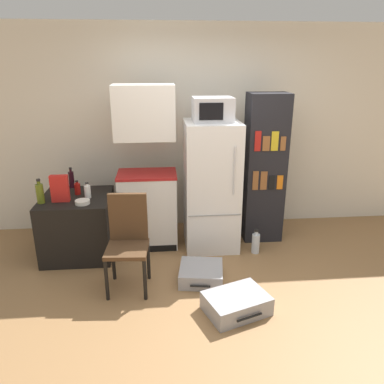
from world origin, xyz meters
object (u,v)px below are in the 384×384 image
at_px(bottle_ketchup_red, 77,188).
at_px(bottle_wine_dark, 71,179).
at_px(microwave, 213,109).
at_px(chair, 128,235).
at_px(bottle_olive_oil, 40,193).
at_px(cereal_box, 60,188).
at_px(suitcase_large_flat, 236,303).
at_px(side_table, 79,225).
at_px(bowl, 82,202).
at_px(bottle_milk_white, 88,191).
at_px(refrigerator, 211,186).
at_px(kitchen_hutch, 147,177).
at_px(water_bottle_front, 256,243).
at_px(bookshelf, 264,169).
at_px(suitcase_small_flat, 201,273).

bearing_deg(bottle_ketchup_red, bottle_wine_dark, 114.49).
relative_size(microwave, chair, 0.46).
height_order(bottle_ketchup_red, bottle_wine_dark, bottle_wine_dark).
bearing_deg(bottle_olive_oil, chair, -30.14).
relative_size(cereal_box, suitcase_large_flat, 0.46).
xyz_separation_m(side_table, bowl, (0.12, -0.23, 0.38)).
bearing_deg(cereal_box, bottle_milk_white, 18.79).
xyz_separation_m(bottle_ketchup_red, chair, (0.63, -0.82, -0.22)).
height_order(side_table, microwave, microwave).
xyz_separation_m(refrigerator, bottle_wine_dark, (-1.69, 0.27, 0.05)).
distance_m(kitchen_hutch, bottle_milk_white, 0.70).
distance_m(refrigerator, bottle_milk_white, 1.43).
xyz_separation_m(cereal_box, water_bottle_front, (2.21, -0.06, -0.73)).
height_order(microwave, bookshelf, bookshelf).
relative_size(bottle_ketchup_red, water_bottle_front, 0.54).
relative_size(bookshelf, suitcase_large_flat, 2.80).
xyz_separation_m(side_table, cereal_box, (-0.13, -0.13, 0.51)).
relative_size(refrigerator, bottle_ketchup_red, 9.27).
distance_m(kitchen_hutch, microwave, 1.10).
xyz_separation_m(refrigerator, bottle_olive_oil, (-1.91, -0.24, 0.06)).
distance_m(microwave, bookshelf, 1.02).
bearing_deg(refrigerator, suitcase_large_flat, -87.67).
bearing_deg(microwave, water_bottle_front, -28.12).
bearing_deg(cereal_box, bottle_wine_dark, 87.75).
relative_size(bottle_olive_oil, suitcase_large_flat, 0.42).
height_order(chair, suitcase_small_flat, chair).
distance_m(bottle_ketchup_red, cereal_box, 0.27).
xyz_separation_m(bottle_wine_dark, suitcase_large_flat, (1.74, -1.63, -0.73)).
xyz_separation_m(microwave, bottle_olive_oil, (-1.91, -0.24, -0.84)).
bearing_deg(suitcase_small_flat, refrigerator, 84.29).
bearing_deg(bowl, chair, -43.85).
bearing_deg(bottle_olive_oil, side_table, 26.16).
height_order(microwave, chair, microwave).
height_order(suitcase_large_flat, water_bottle_front, water_bottle_front).
relative_size(bottle_wine_dark, bowl, 1.59).
distance_m(bottle_olive_oil, bowl, 0.47).
bearing_deg(chair, side_table, 135.29).
distance_m(bottle_olive_oil, bottle_ketchup_red, 0.43).
distance_m(bookshelf, chair, 1.91).
bearing_deg(cereal_box, suitcase_large_flat, -33.12).
height_order(microwave, bottle_milk_white, microwave).
height_order(kitchen_hutch, refrigerator, kitchen_hutch).
bearing_deg(suitcase_large_flat, bookshelf, 47.49).
bearing_deg(suitcase_small_flat, bookshelf, 55.77).
bearing_deg(bottle_olive_oil, bowl, -8.68).
bearing_deg(bottle_wine_dark, bottle_milk_white, -56.67).
relative_size(microwave, bottle_olive_oil, 1.63).
height_order(kitchen_hutch, bottle_olive_oil, kitchen_hutch).
bearing_deg(bottle_olive_oil, bottle_wine_dark, 66.43).
bearing_deg(chair, kitchen_hutch, 82.67).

